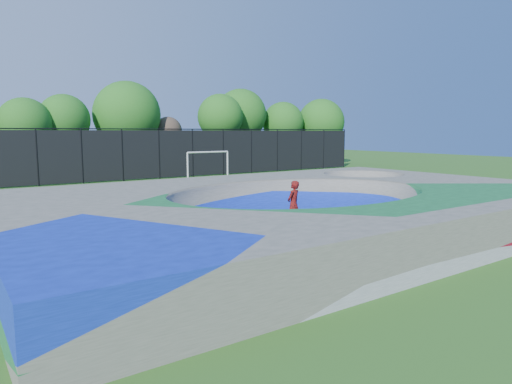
% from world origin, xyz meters
% --- Properties ---
extents(ground, '(120.00, 120.00, 0.00)m').
position_xyz_m(ground, '(0.00, 0.00, 0.00)').
color(ground, '#295B19').
rests_on(ground, ground).
extents(skate_deck, '(22.00, 14.00, 1.50)m').
position_xyz_m(skate_deck, '(0.00, 0.00, 0.75)').
color(skate_deck, gray).
rests_on(skate_deck, ground).
extents(skater, '(0.79, 0.65, 1.87)m').
position_xyz_m(skater, '(-0.22, 0.18, 0.93)').
color(skater, '#B3140E').
rests_on(skater, ground).
extents(skateboard, '(0.80, 0.55, 0.05)m').
position_xyz_m(skateboard, '(-0.22, 0.18, 0.03)').
color(skateboard, black).
rests_on(skateboard, ground).
extents(soccer_goal, '(3.53, 0.12, 2.33)m').
position_xyz_m(soccer_goal, '(4.99, 16.51, 1.62)').
color(soccer_goal, silver).
rests_on(soccer_goal, ground).
extents(fence, '(48.09, 0.09, 4.04)m').
position_xyz_m(fence, '(0.00, 21.00, 2.10)').
color(fence, black).
rests_on(fence, ground).
extents(treeline, '(54.33, 7.43, 8.30)m').
position_xyz_m(treeline, '(0.73, 26.32, 5.06)').
color(treeline, '#4A3A25').
rests_on(treeline, ground).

